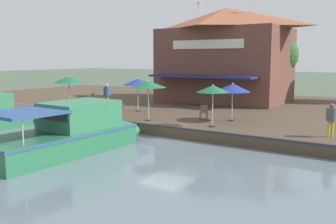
% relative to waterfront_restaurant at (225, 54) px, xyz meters
% --- Properties ---
extents(ground_plane, '(220.00, 220.00, 0.00)m').
position_rel_waterfront_restaurant_xyz_m(ground_plane, '(13.85, 2.89, -4.65)').
color(ground_plane, '#4C5B47').
extents(quay_deck, '(22.00, 56.00, 0.60)m').
position_rel_waterfront_restaurant_xyz_m(quay_deck, '(2.85, 2.89, -4.35)').
color(quay_deck, '#4C3D2D').
rests_on(quay_deck, ground).
extents(quay_edge_fender, '(0.20, 50.40, 0.10)m').
position_rel_waterfront_restaurant_xyz_m(quay_edge_fender, '(13.75, 2.89, -4.00)').
color(quay_edge_fender, '#2D2D33').
rests_on(quay_edge_fender, quay_deck).
extents(waterfront_restaurant, '(9.09, 10.79, 8.78)m').
position_rel_waterfront_restaurant_xyz_m(waterfront_restaurant, '(0.00, 0.00, 0.00)').
color(waterfront_restaurant, brown).
rests_on(waterfront_restaurant, quay_deck).
extents(patio_umbrella_back_row, '(2.13, 2.13, 2.40)m').
position_rel_waterfront_restaurant_xyz_m(patio_umbrella_back_row, '(12.39, 0.64, -1.88)').
color(patio_umbrella_back_row, '#B7B7B7').
rests_on(patio_umbrella_back_row, quay_deck).
extents(patio_umbrella_far_corner, '(2.25, 2.25, 2.42)m').
position_rel_waterfront_restaurant_xyz_m(patio_umbrella_far_corner, '(11.06, -7.52, -1.90)').
color(patio_umbrella_far_corner, '#B7B7B7').
rests_on(patio_umbrella_far_corner, quay_deck).
extents(patio_umbrella_by_entrance, '(2.10, 2.10, 2.26)m').
position_rel_waterfront_restaurant_xyz_m(patio_umbrella_by_entrance, '(9.81, 4.88, -2.07)').
color(patio_umbrella_by_entrance, '#B7B7B7').
rests_on(patio_umbrella_by_entrance, quay_deck).
extents(patio_umbrella_mid_patio_right, '(2.09, 2.09, 2.34)m').
position_rel_waterfront_restaurant_xyz_m(patio_umbrella_mid_patio_right, '(9.52, -2.32, -1.99)').
color(patio_umbrella_mid_patio_right, '#B7B7B7').
rests_on(patio_umbrella_mid_patio_right, quay_deck).
extents(patio_umbrella_mid_patio_left, '(1.76, 1.76, 2.31)m').
position_rel_waterfront_restaurant_xyz_m(patio_umbrella_mid_patio_left, '(12.24, 4.78, -1.98)').
color(patio_umbrella_mid_patio_left, '#B7B7B7').
rests_on(patio_umbrella_mid_patio_left, quay_deck).
extents(cafe_chair_under_first_umbrella, '(0.44, 0.44, 0.85)m').
position_rel_waterfront_restaurant_xyz_m(cafe_chair_under_first_umbrella, '(8.11, -8.05, -3.57)').
color(cafe_chair_under_first_umbrella, brown).
rests_on(cafe_chair_under_first_umbrella, quay_deck).
extents(cafe_chair_facing_river, '(0.49, 0.49, 0.85)m').
position_rel_waterfront_restaurant_xyz_m(cafe_chair_facing_river, '(12.10, -1.81, -3.57)').
color(cafe_chair_facing_river, brown).
rests_on(cafe_chair_facing_river, quay_deck).
extents(cafe_chair_far_corner_seat, '(0.56, 0.56, 0.85)m').
position_rel_waterfront_restaurant_xyz_m(cafe_chair_far_corner_seat, '(10.14, 3.18, -3.57)').
color(cafe_chair_far_corner_seat, brown).
rests_on(cafe_chair_far_corner_seat, quay_deck).
extents(person_at_quay_edge, '(0.45, 0.45, 1.60)m').
position_rel_waterfront_restaurant_xyz_m(person_at_quay_edge, '(11.66, 10.64, -3.05)').
color(person_at_quay_edge, gold).
rests_on(person_at_quay_edge, quay_deck).
extents(person_mid_patio, '(0.51, 0.51, 1.79)m').
position_rel_waterfront_restaurant_xyz_m(person_mid_patio, '(8.95, -5.70, -2.91)').
color(person_mid_patio, orange).
rests_on(person_mid_patio, quay_deck).
extents(motorboat_fourth_along, '(8.43, 3.34, 2.21)m').
position_rel_waterfront_restaurant_xyz_m(motorboat_fourth_along, '(18.37, 0.68, -3.76)').
color(motorboat_fourth_along, '#287047').
rests_on(motorboat_fourth_along, river_water).
extents(tree_downstream_bank, '(3.85, 3.67, 5.84)m').
position_rel_waterfront_restaurant_xyz_m(tree_downstream_bank, '(-2.55, 3.57, -0.15)').
color(tree_downstream_bank, brown).
rests_on(tree_downstream_bank, quay_deck).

